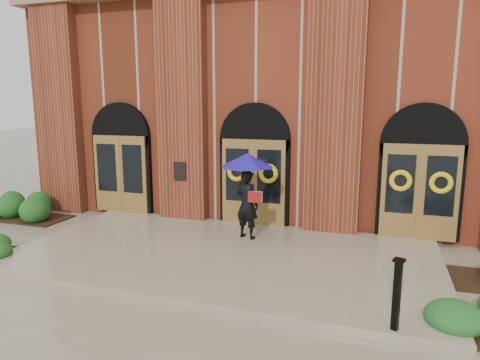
% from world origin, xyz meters
% --- Properties ---
extents(ground, '(90.00, 90.00, 0.00)m').
position_xyz_m(ground, '(0.00, 0.00, 0.00)').
color(ground, gray).
rests_on(ground, ground).
extents(landing, '(10.00, 5.30, 0.15)m').
position_xyz_m(landing, '(0.00, 0.15, 0.07)').
color(landing, tan).
rests_on(landing, ground).
extents(church_building, '(16.20, 12.53, 7.00)m').
position_xyz_m(church_building, '(0.00, 8.78, 3.50)').
color(church_building, maroon).
rests_on(church_building, ground).
extents(man_with_umbrella, '(1.79, 1.79, 2.27)m').
position_xyz_m(man_with_umbrella, '(0.23, 1.37, 1.74)').
color(man_with_umbrella, black).
rests_on(man_with_umbrella, landing).
extents(metal_post, '(0.21, 0.21, 1.18)m').
position_xyz_m(metal_post, '(3.85, -2.35, 0.77)').
color(metal_post, black).
rests_on(metal_post, landing).
extents(hedge_wall_left, '(2.98, 1.19, 0.77)m').
position_xyz_m(hedge_wall_left, '(-7.56, 1.47, 0.38)').
color(hedge_wall_left, '#1B4C19').
rests_on(hedge_wall_left, ground).
extents(hedge_front_left, '(1.26, 1.08, 0.45)m').
position_xyz_m(hedge_front_left, '(-5.10, -1.48, 0.22)').
color(hedge_front_left, '#1E4D1A').
rests_on(hedge_front_left, ground).
extents(hedge_front_right, '(1.37, 1.17, 0.48)m').
position_xyz_m(hedge_front_right, '(5.10, -1.67, 0.24)').
color(hedge_front_right, '#1E551F').
rests_on(hedge_front_right, ground).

